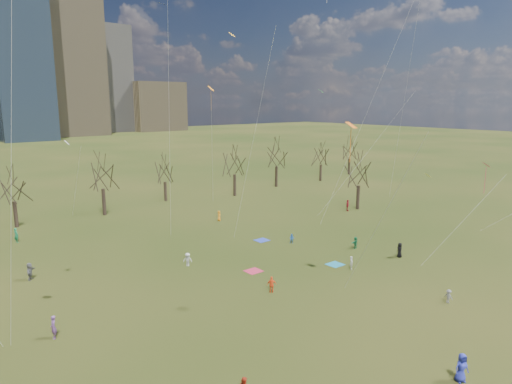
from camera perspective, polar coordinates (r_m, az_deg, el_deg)
ground at (r=45.07m, az=9.88°, el=-11.11°), size 500.00×500.00×0.00m
bare_tree_row at (r=72.45m, az=-12.79°, el=2.33°), size 113.04×29.80×9.50m
blanket_teal at (r=49.73m, az=9.85°, el=-8.91°), size 1.60×1.50×0.03m
blanket_navy at (r=57.16m, az=0.74°, el=-6.05°), size 1.60×1.50×0.03m
blanket_crimson at (r=47.22m, az=-0.31°, el=-9.85°), size 1.60×1.50×0.03m
person_0 at (r=32.62m, az=24.30°, el=-19.38°), size 1.07×0.91×1.86m
person_1 at (r=48.49m, az=11.84°, el=-8.66°), size 0.58×0.61×1.40m
person_3 at (r=43.40m, az=22.93°, el=-11.91°), size 0.49×0.80×1.20m
person_4 at (r=42.03m, az=1.98°, el=-11.50°), size 0.97×0.78×1.54m
person_5 at (r=55.19m, az=12.32°, el=-6.20°), size 1.36×0.64×1.41m
person_6 at (r=53.41m, az=17.52°, el=-6.93°), size 0.88×0.97×1.66m
person_7 at (r=37.64m, az=-24.00°, el=-15.18°), size 0.50×0.69×1.75m
person_8 at (r=55.94m, az=4.50°, el=-5.84°), size 0.70×0.74×1.21m
person_9 at (r=48.94m, az=-8.55°, el=-8.33°), size 1.04×1.01×1.43m
person_10 at (r=73.41m, az=11.38°, el=-1.65°), size 1.12×0.94×1.80m
person_11 at (r=49.87m, az=-26.43°, el=-8.87°), size 1.29×1.62×1.72m
person_12 at (r=66.27m, az=-4.65°, el=-2.98°), size 0.68×0.85×1.51m
person_13 at (r=63.35m, az=-27.78°, el=-4.80°), size 0.62×0.77×1.82m
kites_airborne at (r=51.83m, az=6.23°, el=7.95°), size 65.72×50.27×34.33m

